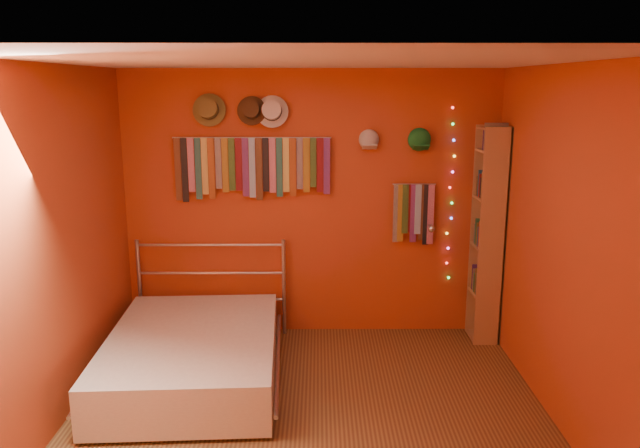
{
  "coord_description": "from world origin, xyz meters",
  "views": [
    {
      "loc": [
        0.07,
        -4.01,
        2.36
      ],
      "look_at": [
        0.08,
        0.9,
        1.25
      ],
      "focal_mm": 35.0,
      "sensor_mm": 36.0,
      "label": 1
    }
  ],
  "objects_px": {
    "tie_rack": "(251,165)",
    "bookshelf": "(492,234)",
    "reading_lamp": "(431,228)",
    "bed": "(193,355)"
  },
  "relations": [
    {
      "from": "tie_rack",
      "to": "bed",
      "type": "relative_size",
      "value": 0.74
    },
    {
      "from": "reading_lamp",
      "to": "bookshelf",
      "type": "height_order",
      "value": "bookshelf"
    },
    {
      "from": "bookshelf",
      "to": "bed",
      "type": "xyz_separation_m",
      "value": [
        -2.61,
        -0.86,
        -0.8
      ]
    },
    {
      "from": "tie_rack",
      "to": "bookshelf",
      "type": "relative_size",
      "value": 0.72
    },
    {
      "from": "reading_lamp",
      "to": "tie_rack",
      "type": "bearing_deg",
      "value": 174.9
    },
    {
      "from": "bookshelf",
      "to": "bed",
      "type": "height_order",
      "value": "bookshelf"
    },
    {
      "from": "bed",
      "to": "tie_rack",
      "type": "bearing_deg",
      "value": 65.82
    },
    {
      "from": "tie_rack",
      "to": "bed",
      "type": "bearing_deg",
      "value": -111.34
    },
    {
      "from": "tie_rack",
      "to": "bed",
      "type": "height_order",
      "value": "tie_rack"
    },
    {
      "from": "bookshelf",
      "to": "reading_lamp",
      "type": "bearing_deg",
      "value": 179.22
    }
  ]
}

